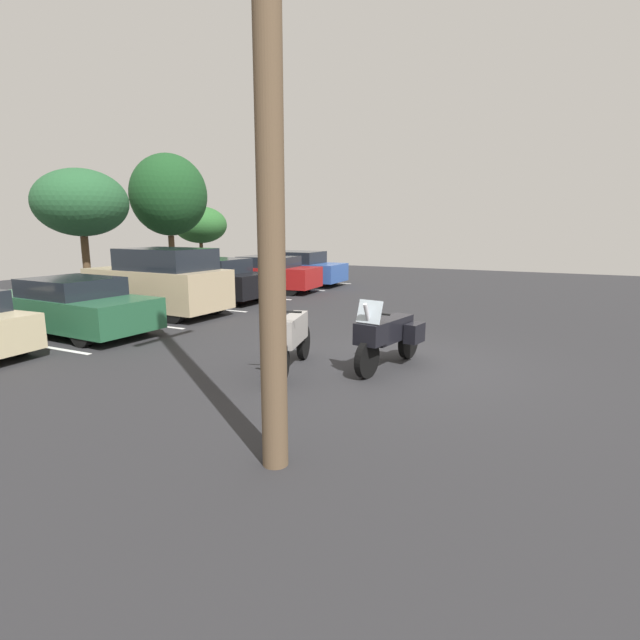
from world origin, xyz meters
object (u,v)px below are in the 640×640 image
at_px(car_tan, 159,282).
at_px(utility_pole, 267,3).
at_px(car_red, 267,274).
at_px(car_blue, 295,269).
at_px(car_black, 211,280).
at_px(car_green, 69,306).
at_px(motorcycle_touring, 388,335).
at_px(motorcycle_second, 293,338).

distance_m(car_tan, utility_pole, 10.82).
xyz_separation_m(car_red, car_blue, (2.57, 0.12, 0.01)).
xyz_separation_m(car_black, car_red, (3.02, -0.39, -0.01)).
relative_size(car_green, car_tan, 1.12).
height_order(motorcycle_touring, motorcycle_second, motorcycle_touring).
bearing_deg(car_blue, car_black, 177.23).
bearing_deg(car_black, car_blue, -2.77).
distance_m(motorcycle_second, car_blue, 13.31).
bearing_deg(motorcycle_second, car_green, 87.01).
distance_m(motorcycle_touring, car_green, 8.02).
bearing_deg(car_tan, car_green, 177.22).
xyz_separation_m(car_tan, car_red, (5.83, -0.03, -0.25)).
height_order(car_green, utility_pole, utility_pole).
distance_m(car_tan, car_red, 5.83).
height_order(car_tan, utility_pole, utility_pole).
relative_size(car_black, car_blue, 0.94).
height_order(car_blue, utility_pole, utility_pole).
relative_size(motorcycle_second, car_green, 0.45).
distance_m(car_tan, car_blue, 8.41).
height_order(car_green, car_red, car_red).
distance_m(car_black, utility_pole, 12.99).
bearing_deg(car_green, car_blue, -0.28).
bearing_deg(motorcycle_second, car_tan, 63.04).
bearing_deg(motorcycle_second, car_blue, 28.99).
bearing_deg(car_tan, motorcycle_second, -116.96).
bearing_deg(car_tan, motorcycle_touring, -106.71).
distance_m(car_red, utility_pole, 15.08).
height_order(motorcycle_touring, car_blue, car_blue).
bearing_deg(car_green, motorcycle_second, -92.99).
bearing_deg(car_tan, utility_pole, -128.97).
bearing_deg(car_black, motorcycle_second, -131.97).
xyz_separation_m(car_tan, car_black, (2.81, 0.36, -0.24)).
bearing_deg(car_black, car_tan, -172.77).
bearing_deg(motorcycle_touring, car_blue, 36.44).
xyz_separation_m(motorcycle_second, car_red, (9.06, 6.33, 0.12)).
bearing_deg(car_black, car_green, -177.84).
bearing_deg(motorcycle_second, motorcycle_touring, -59.73).
xyz_separation_m(motorcycle_second, car_green, (0.34, 6.50, 0.07)).
xyz_separation_m(motorcycle_touring, car_red, (8.19, 7.83, 0.08)).
relative_size(car_tan, car_black, 1.03).
bearing_deg(car_blue, motorcycle_touring, -143.56).
bearing_deg(car_black, motorcycle_touring, -122.17).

